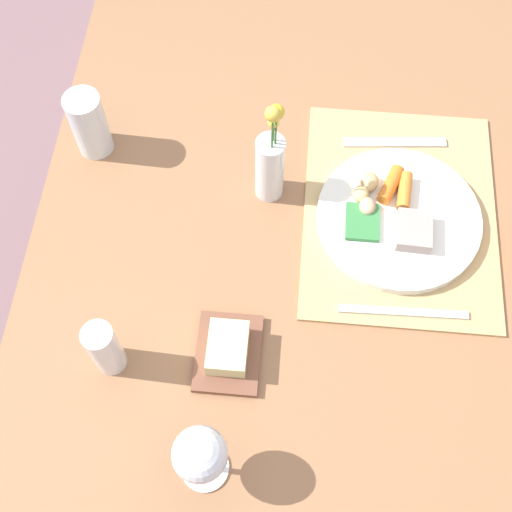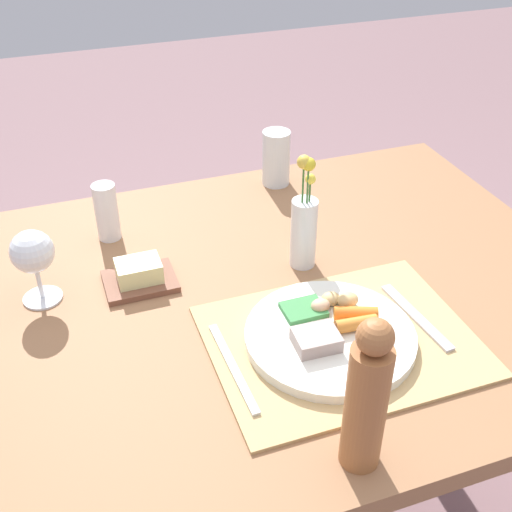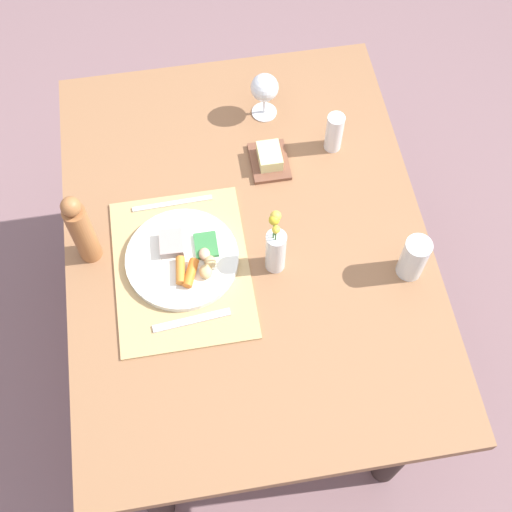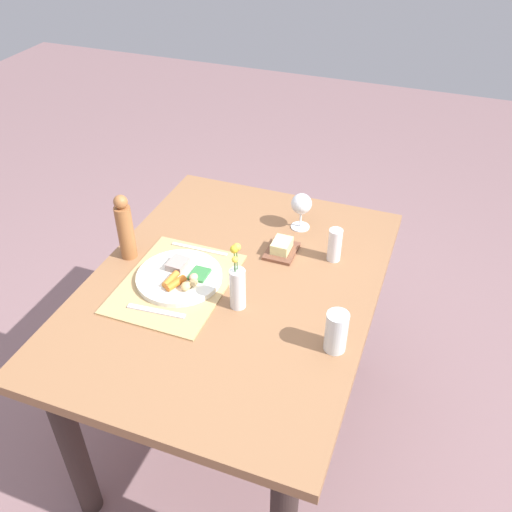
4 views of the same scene
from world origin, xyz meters
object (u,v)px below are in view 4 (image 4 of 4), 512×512
(flower_vase, at_px, (237,285))
(water_tumbler, at_px, (336,334))
(wine_glass, at_px, (301,205))
(salt_shaker, at_px, (335,245))
(dining_table, at_px, (233,312))
(knife, at_px, (156,311))
(pepper_mill, at_px, (125,228))
(fork, at_px, (199,249))
(butter_dish, at_px, (282,248))
(dinner_plate, at_px, (180,277))

(flower_vase, distance_m, water_tumbler, 0.33)
(wine_glass, xyz_separation_m, salt_shaker, (0.15, 0.16, -0.04))
(dining_table, bearing_deg, knife, -38.11)
(flower_vase, bearing_deg, pepper_mill, -103.33)
(flower_vase, relative_size, salt_shaker, 1.93)
(fork, relative_size, salt_shaker, 1.72)
(fork, height_order, butter_dish, butter_dish)
(wine_glass, distance_m, pepper_mill, 0.63)
(wine_glass, relative_size, flower_vase, 0.60)
(wine_glass, relative_size, water_tumbler, 1.09)
(wine_glass, height_order, salt_shaker, wine_glass)
(flower_vase, height_order, salt_shaker, flower_vase)
(dinner_plate, height_order, flower_vase, flower_vase)
(fork, bearing_deg, dinner_plate, 1.90)
(wine_glass, height_order, pepper_mill, pepper_mill)
(dining_table, relative_size, dinner_plate, 4.33)
(wine_glass, bearing_deg, pepper_mill, -53.25)
(dinner_plate, relative_size, pepper_mill, 1.16)
(dinner_plate, relative_size, fork, 1.35)
(water_tumbler, bearing_deg, flower_vase, -102.04)
(dining_table, relative_size, wine_glass, 8.64)
(dinner_plate, height_order, fork, dinner_plate)
(knife, bearing_deg, butter_dish, 143.54)
(dinner_plate, distance_m, knife, 0.16)
(knife, height_order, salt_shaker, salt_shaker)
(dinner_plate, relative_size, flower_vase, 1.21)
(dining_table, relative_size, fork, 5.84)
(pepper_mill, bearing_deg, flower_vase, 76.67)
(fork, xyz_separation_m, pepper_mill, (0.11, -0.21, 0.11))
(knife, xyz_separation_m, water_tumbler, (-0.05, 0.54, 0.05))
(dining_table, xyz_separation_m, flower_vase, (0.09, 0.06, 0.21))
(wine_glass, bearing_deg, fork, -47.23)
(pepper_mill, relative_size, salt_shaker, 2.02)
(butter_dish, distance_m, salt_shaker, 0.18)
(water_tumbler, bearing_deg, dining_table, -112.68)
(knife, relative_size, salt_shaker, 1.55)
(fork, bearing_deg, pepper_mill, -64.53)
(butter_dish, xyz_separation_m, salt_shaker, (-0.03, 0.18, 0.04))
(salt_shaker, bearing_deg, dining_table, -48.49)
(dinner_plate, xyz_separation_m, butter_dish, (-0.26, 0.26, 0.00))
(pepper_mill, height_order, salt_shaker, pepper_mill)
(knife, xyz_separation_m, butter_dish, (-0.42, 0.26, 0.01))
(salt_shaker, bearing_deg, fork, -75.19)
(fork, xyz_separation_m, knife, (0.33, 0.01, 0.00))
(dinner_plate, bearing_deg, wine_glass, 147.56)
(fork, distance_m, butter_dish, 0.29)
(flower_vase, bearing_deg, fork, -132.89)
(wine_glass, distance_m, flower_vase, 0.48)
(pepper_mill, distance_m, water_tumbler, 0.79)
(dining_table, relative_size, pepper_mill, 5.00)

